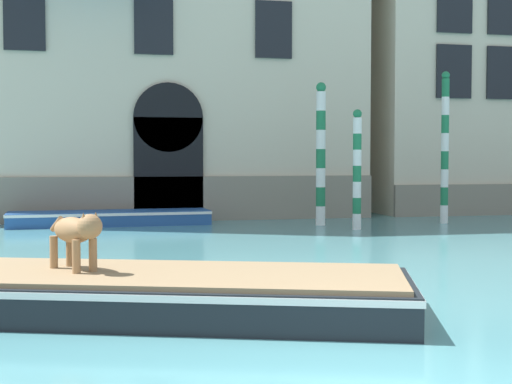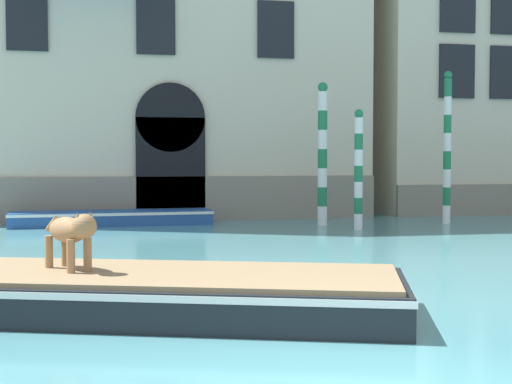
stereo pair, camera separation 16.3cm
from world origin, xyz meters
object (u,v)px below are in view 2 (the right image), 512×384
at_px(dog_on_deck, 71,231).
at_px(mooring_pole_0, 322,153).
at_px(boat_foreground, 130,291).
at_px(mooring_pole_5, 447,147).
at_px(boat_moored_near_palazzo, 112,217).
at_px(mooring_pole_4, 358,169).

relative_size(dog_on_deck, mooring_pole_0, 0.25).
height_order(boat_foreground, mooring_pole_5, mooring_pole_5).
distance_m(boat_foreground, boat_moored_near_palazzo, 12.26).
height_order(mooring_pole_0, mooring_pole_4, mooring_pole_0).
height_order(dog_on_deck, mooring_pole_0, mooring_pole_0).
relative_size(dog_on_deck, mooring_pole_5, 0.22).
bearing_deg(mooring_pole_5, boat_foreground, -132.18).
distance_m(dog_on_deck, mooring_pole_0, 12.64).
height_order(boat_foreground, boat_moored_near_palazzo, boat_foreground).
relative_size(boat_foreground, mooring_pole_4, 2.19).
distance_m(mooring_pole_4, mooring_pole_5, 3.56).
height_order(dog_on_deck, boat_moored_near_palazzo, dog_on_deck).
distance_m(boat_moored_near_palazzo, mooring_pole_4, 7.32).
distance_m(dog_on_deck, mooring_pole_4, 11.74).
bearing_deg(mooring_pole_4, mooring_pole_0, 111.51).
relative_size(boat_foreground, dog_on_deck, 7.08).
xyz_separation_m(dog_on_deck, mooring_pole_0, (6.63, 10.71, 1.08)).
bearing_deg(mooring_pole_0, boat_foreground, -118.31).
xyz_separation_m(mooring_pole_4, mooring_pole_5, (3.27, 1.27, 0.64)).
relative_size(boat_foreground, mooring_pole_0, 1.73).
relative_size(boat_moored_near_palazzo, mooring_pole_4, 1.78).
relative_size(mooring_pole_0, mooring_pole_5, 0.91).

